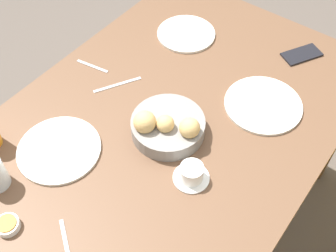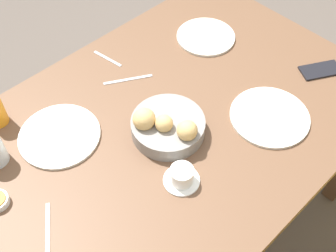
% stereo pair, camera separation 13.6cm
% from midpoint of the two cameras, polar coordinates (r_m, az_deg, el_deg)
% --- Properties ---
extents(ground_plane, '(10.00, 10.00, 0.00)m').
position_cam_midpoint_polar(ground_plane, '(2.08, -1.31, -12.19)').
color(ground_plane, '#564C44').
extents(dining_table, '(1.40, 1.00, 0.77)m').
position_cam_midpoint_polar(dining_table, '(1.51, -1.77, -0.64)').
color(dining_table, brown).
rests_on(dining_table, ground_plane).
extents(bread_basket, '(0.24, 0.24, 0.11)m').
position_cam_midpoint_polar(bread_basket, '(1.35, -2.99, -0.19)').
color(bread_basket, gray).
rests_on(bread_basket, dining_table).
extents(plate_near_left, '(0.23, 0.23, 0.01)m').
position_cam_midpoint_polar(plate_near_left, '(1.73, 0.18, 12.27)').
color(plate_near_left, silver).
rests_on(plate_near_left, dining_table).
extents(plate_near_right, '(0.27, 0.27, 0.01)m').
position_cam_midpoint_polar(plate_near_right, '(1.40, -17.27, -3.24)').
color(plate_near_right, silver).
rests_on(plate_near_right, dining_table).
extents(plate_far_center, '(0.27, 0.27, 0.01)m').
position_cam_midpoint_polar(plate_far_center, '(1.48, 10.22, 2.71)').
color(plate_far_center, silver).
rests_on(plate_far_center, dining_table).
extents(coffee_cup, '(0.11, 0.11, 0.06)m').
position_cam_midpoint_polar(coffee_cup, '(1.26, 0.11, -6.68)').
color(coffee_cup, white).
rests_on(coffee_cup, dining_table).
extents(jam_bowl_honey, '(0.07, 0.07, 0.03)m').
position_cam_midpoint_polar(jam_bowl_honey, '(1.30, -23.84, -12.38)').
color(jam_bowl_honey, white).
rests_on(jam_bowl_honey, dining_table).
extents(fork_silver, '(0.16, 0.10, 0.00)m').
position_cam_midpoint_polar(fork_silver, '(1.54, -9.38, 5.40)').
color(fork_silver, '#B7B7BC').
rests_on(fork_silver, dining_table).
extents(knife_silver, '(0.11, 0.16, 0.00)m').
position_cam_midpoint_polar(knife_silver, '(1.23, -16.78, -15.88)').
color(knife_silver, '#B7B7BC').
rests_on(knife_silver, dining_table).
extents(spoon_coffee, '(0.03, 0.14, 0.00)m').
position_cam_midpoint_polar(spoon_coffee, '(1.63, -12.52, 7.84)').
color(spoon_coffee, '#B7B7BC').
rests_on(spoon_coffee, dining_table).
extents(cell_phone, '(0.17, 0.14, 0.01)m').
position_cam_midpoint_polar(cell_phone, '(1.70, 15.48, 9.20)').
color(cell_phone, black).
rests_on(cell_phone, dining_table).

